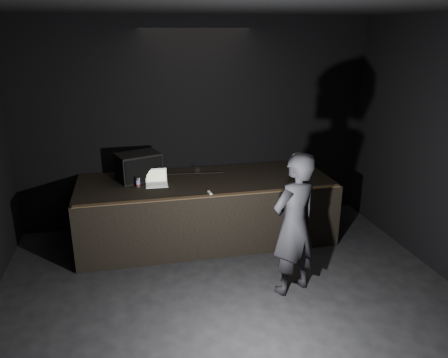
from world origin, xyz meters
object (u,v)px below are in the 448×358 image
laptop (157,181)px  person (294,224)px  stage_monitor (139,167)px  stage_riser (206,209)px  beer_can (138,182)px

laptop → person: bearing=-45.9°
stage_monitor → person: size_ratio=0.40×
stage_riser → laptop: bearing=-178.1°
stage_monitor → person: bearing=-67.1°
stage_riser → beer_can: (-1.05, -0.08, 0.57)m
stage_monitor → beer_can: bearing=-114.4°
stage_monitor → person: (1.84, -2.03, -0.27)m
stage_monitor → stage_riser: bearing=-33.9°
person → stage_monitor: bearing=-70.9°
stage_riser → beer_can: bearing=-175.4°
laptop → beer_can: 0.29m
beer_can → person: (1.87, -1.68, -0.13)m
stage_riser → laptop: (-0.77, -0.03, 0.56)m
stage_riser → beer_can: 1.20m
beer_can → person: bearing=-41.9°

